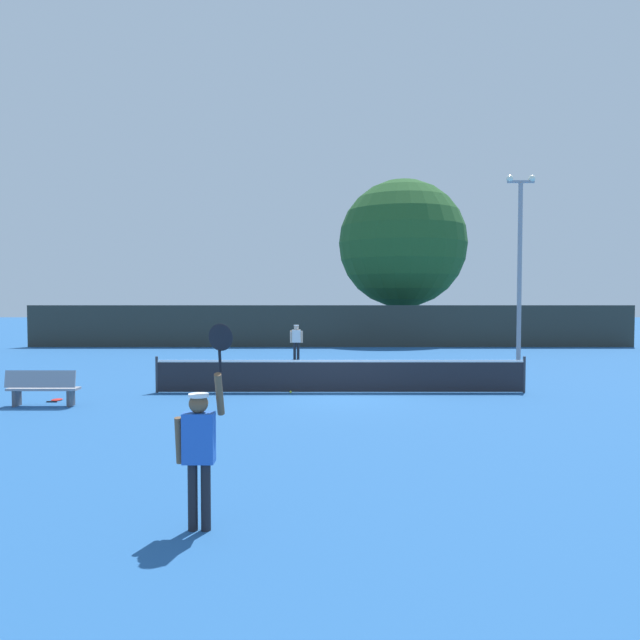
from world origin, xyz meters
name	(u,v)px	position (x,y,z in m)	size (l,w,h in m)	color
ground_plane	(341,393)	(0.00, 0.00, 0.00)	(120.00, 120.00, 0.00)	#235693
tennis_net	(341,375)	(0.00, 0.00, 0.51)	(10.91, 0.08, 1.07)	#232328
perimeter_fence	(331,326)	(0.00, 15.54, 1.16)	(33.60, 0.12, 2.32)	#2D332D
player_serving	(200,440)	(-2.07, -10.33, 1.11)	(0.68, 0.40, 2.53)	blue
player_receiving	(297,339)	(-1.66, 9.07, 0.94)	(0.57, 0.23, 1.55)	white
tennis_ball	(291,392)	(-1.47, -0.10, 0.03)	(0.07, 0.07, 0.07)	#CCE033
spare_racket	(57,400)	(-7.80, -1.33, 0.02)	(0.28, 0.52, 0.04)	black
courtside_bench	(43,388)	(-7.76, -2.20, 0.48)	(1.80, 0.44, 0.95)	gray
light_pole	(520,257)	(7.58, 7.03, 4.44)	(1.18, 0.28, 7.76)	gray
large_tree	(403,244)	(4.61, 20.39, 6.12)	(8.04, 8.04, 10.15)	brown
parked_car_near	(282,328)	(-3.08, 20.63, 0.78)	(2.02, 4.25, 1.69)	navy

